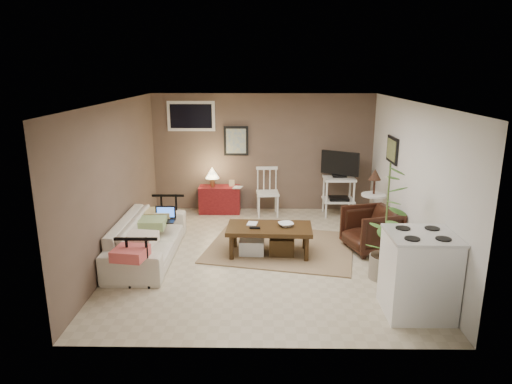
{
  "coord_description": "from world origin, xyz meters",
  "views": [
    {
      "loc": [
        -0.01,
        -6.74,
        2.87
      ],
      "look_at": [
        -0.11,
        0.35,
        0.95
      ],
      "focal_mm": 32.0,
      "sensor_mm": 36.0,
      "label": 1
    }
  ],
  "objects_px": {
    "sofa": "(147,232)",
    "potted_plant": "(386,218)",
    "red_console": "(219,197)",
    "stove": "(418,274)",
    "spindle_chair": "(267,193)",
    "armchair": "(371,228)",
    "tv_stand": "(339,182)",
    "side_table": "(374,193)",
    "coffee_table": "(269,238)"
  },
  "relations": [
    {
      "from": "sofa",
      "to": "red_console",
      "type": "distance_m",
      "value": 2.49
    },
    {
      "from": "coffee_table",
      "to": "tv_stand",
      "type": "bearing_deg",
      "value": 55.53
    },
    {
      "from": "side_table",
      "to": "potted_plant",
      "type": "bearing_deg",
      "value": -98.61
    },
    {
      "from": "sofa",
      "to": "spindle_chair",
      "type": "xyz_separation_m",
      "value": [
        1.89,
        2.2,
        0.03
      ]
    },
    {
      "from": "coffee_table",
      "to": "stove",
      "type": "height_order",
      "value": "stove"
    },
    {
      "from": "potted_plant",
      "to": "spindle_chair",
      "type": "bearing_deg",
      "value": 118.89
    },
    {
      "from": "armchair",
      "to": "potted_plant",
      "type": "relative_size",
      "value": 0.46
    },
    {
      "from": "stove",
      "to": "tv_stand",
      "type": "bearing_deg",
      "value": 94.96
    },
    {
      "from": "spindle_chair",
      "to": "potted_plant",
      "type": "xyz_separation_m",
      "value": [
        1.6,
        -2.89,
        0.45
      ]
    },
    {
      "from": "tv_stand",
      "to": "potted_plant",
      "type": "relative_size",
      "value": 0.77
    },
    {
      "from": "spindle_chair",
      "to": "potted_plant",
      "type": "height_order",
      "value": "potted_plant"
    },
    {
      "from": "side_table",
      "to": "coffee_table",
      "type": "bearing_deg",
      "value": -149.24
    },
    {
      "from": "sofa",
      "to": "stove",
      "type": "height_order",
      "value": "stove"
    },
    {
      "from": "coffee_table",
      "to": "sofa",
      "type": "relative_size",
      "value": 0.62
    },
    {
      "from": "coffee_table",
      "to": "tv_stand",
      "type": "relative_size",
      "value": 1.04
    },
    {
      "from": "sofa",
      "to": "potted_plant",
      "type": "height_order",
      "value": "potted_plant"
    },
    {
      "from": "sofa",
      "to": "coffee_table",
      "type": "bearing_deg",
      "value": -86.56
    },
    {
      "from": "side_table",
      "to": "stove",
      "type": "relative_size",
      "value": 1.13
    },
    {
      "from": "tv_stand",
      "to": "red_console",
      "type": "bearing_deg",
      "value": 177.04
    },
    {
      "from": "red_console",
      "to": "potted_plant",
      "type": "distance_m",
      "value": 4.01
    },
    {
      "from": "red_console",
      "to": "potted_plant",
      "type": "height_order",
      "value": "potted_plant"
    },
    {
      "from": "spindle_chair",
      "to": "tv_stand",
      "type": "distance_m",
      "value": 1.45
    },
    {
      "from": "coffee_table",
      "to": "side_table",
      "type": "relative_size",
      "value": 1.16
    },
    {
      "from": "armchair",
      "to": "stove",
      "type": "distance_m",
      "value": 1.97
    },
    {
      "from": "coffee_table",
      "to": "potted_plant",
      "type": "height_order",
      "value": "potted_plant"
    },
    {
      "from": "potted_plant",
      "to": "stove",
      "type": "distance_m",
      "value": 1.04
    },
    {
      "from": "armchair",
      "to": "potted_plant",
      "type": "bearing_deg",
      "value": -20.1
    },
    {
      "from": "side_table",
      "to": "potted_plant",
      "type": "distance_m",
      "value": 1.97
    },
    {
      "from": "tv_stand",
      "to": "side_table",
      "type": "distance_m",
      "value": 1.06
    },
    {
      "from": "spindle_chair",
      "to": "potted_plant",
      "type": "relative_size",
      "value": 0.57
    },
    {
      "from": "potted_plant",
      "to": "stove",
      "type": "xyz_separation_m",
      "value": [
        0.16,
        -0.95,
        -0.39
      ]
    },
    {
      "from": "red_console",
      "to": "stove",
      "type": "height_order",
      "value": "stove"
    },
    {
      "from": "spindle_chair",
      "to": "armchair",
      "type": "bearing_deg",
      "value": -48.47
    },
    {
      "from": "sofa",
      "to": "armchair",
      "type": "height_order",
      "value": "sofa"
    },
    {
      "from": "coffee_table",
      "to": "potted_plant",
      "type": "bearing_deg",
      "value": -26.89
    },
    {
      "from": "sofa",
      "to": "side_table",
      "type": "bearing_deg",
      "value": -71.86
    },
    {
      "from": "stove",
      "to": "coffee_table",
      "type": "bearing_deg",
      "value": 135.08
    },
    {
      "from": "sofa",
      "to": "potted_plant",
      "type": "relative_size",
      "value": 1.28
    },
    {
      "from": "armchair",
      "to": "sofa",
      "type": "bearing_deg",
      "value": -101.45
    },
    {
      "from": "tv_stand",
      "to": "stove",
      "type": "height_order",
      "value": "tv_stand"
    },
    {
      "from": "red_console",
      "to": "sofa",
      "type": "bearing_deg",
      "value": -111.25
    },
    {
      "from": "red_console",
      "to": "spindle_chair",
      "type": "height_order",
      "value": "same"
    },
    {
      "from": "stove",
      "to": "potted_plant",
      "type": "bearing_deg",
      "value": 99.78
    },
    {
      "from": "armchair",
      "to": "potted_plant",
      "type": "distance_m",
      "value": 1.14
    },
    {
      "from": "spindle_chair",
      "to": "side_table",
      "type": "relative_size",
      "value": 0.82
    },
    {
      "from": "side_table",
      "to": "sofa",
      "type": "bearing_deg",
      "value": -161.86
    },
    {
      "from": "coffee_table",
      "to": "spindle_chair",
      "type": "bearing_deg",
      "value": 89.97
    },
    {
      "from": "side_table",
      "to": "armchair",
      "type": "bearing_deg",
      "value": -104.26
    },
    {
      "from": "coffee_table",
      "to": "armchair",
      "type": "bearing_deg",
      "value": 7.28
    },
    {
      "from": "tv_stand",
      "to": "potted_plant",
      "type": "height_order",
      "value": "potted_plant"
    }
  ]
}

